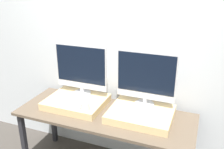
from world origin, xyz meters
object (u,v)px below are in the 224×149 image
Objects in this scene: keyboard_right at (135,120)px; mug at (85,106)px; monitor_left at (81,69)px; keyboard_left at (67,106)px; monitor_right at (146,78)px.

mug is at bearing 180.00° from keyboard_right.
keyboard_right is at bearing -24.69° from monitor_left.
monitor_left is at bearing 90.00° from keyboard_left.
monitor_left reaches higher than keyboard_right.
mug reaches higher than keyboard_right.
keyboard_left is at bearing 180.00° from keyboard_right.
mug is at bearing -147.33° from monitor_right.
monitor_right is 2.03× the size of keyboard_right.
mug is 0.52m from keyboard_right.
monitor_right is (0.73, 0.33, 0.29)m from keyboard_left.
keyboard_left is (0.00, -0.33, -0.29)m from monitor_left.
monitor_left is 2.03× the size of keyboard_right.
mug is at bearing 0.00° from keyboard_left.
monitor_left is 0.73m from monitor_right.
keyboard_left and keyboard_right have the same top height.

